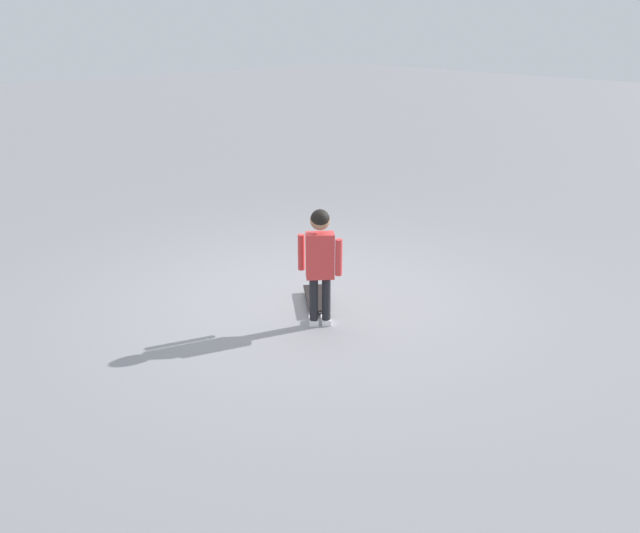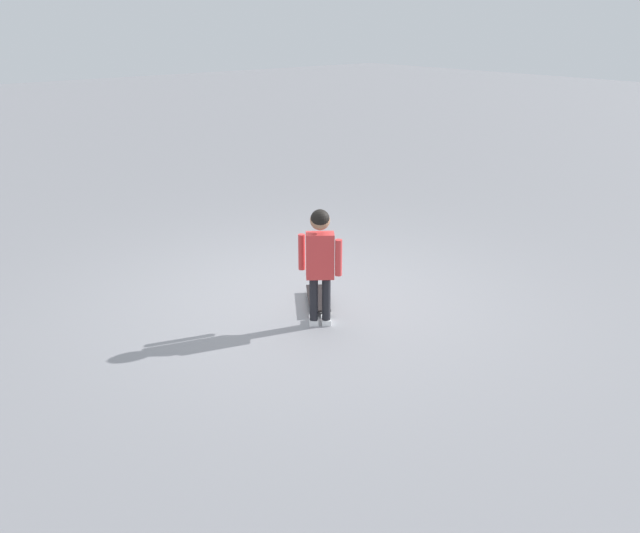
{
  "view_description": "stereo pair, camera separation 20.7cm",
  "coord_description": "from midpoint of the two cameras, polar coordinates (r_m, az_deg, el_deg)",
  "views": [
    {
      "loc": [
        3.92,
        4.57,
        2.57
      ],
      "look_at": [
        0.3,
        0.56,
        0.55
      ],
      "focal_mm": 37.66,
      "sensor_mm": 36.0,
      "label": 1
    },
    {
      "loc": [
        3.76,
        4.71,
        2.57
      ],
      "look_at": [
        0.3,
        0.56,
        0.55
      ],
      "focal_mm": 37.66,
      "sensor_mm": 36.0,
      "label": 2
    }
  ],
  "objects": [
    {
      "name": "ground_plane",
      "position": [
        6.55,
        -0.26,
        -2.61
      ],
      "size": [
        50.0,
        50.0,
        0.0
      ],
      "primitive_type": "plane",
      "color": "gray"
    },
    {
      "name": "skateboard",
      "position": [
        6.37,
        0.76,
        -2.73
      ],
      "size": [
        0.52,
        0.62,
        0.07
      ],
      "color": "black",
      "rests_on": "ground"
    },
    {
      "name": "child_person",
      "position": [
        5.73,
        1.03,
        0.99
      ],
      "size": [
        0.28,
        0.38,
        1.06
      ],
      "color": "black",
      "rests_on": "ground"
    }
  ]
}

